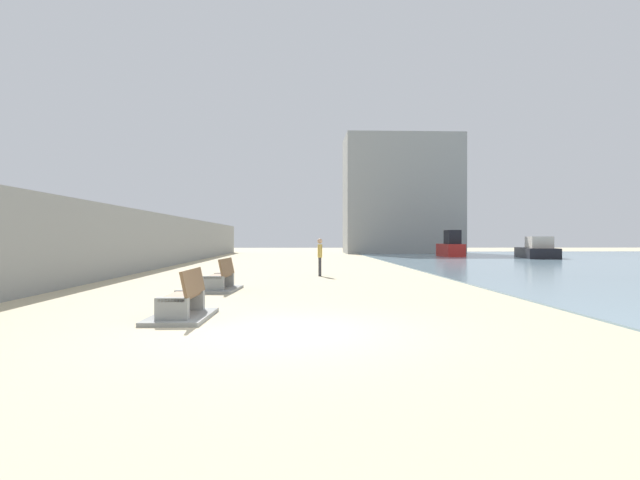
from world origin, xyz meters
TOP-DOWN VIEW (x-y plane):
  - ground_plane at (0.00, 18.00)m, footprint 120.00×120.00m
  - seawall at (-7.50, 18.00)m, footprint 0.80×64.00m
  - bench_near at (-2.06, 1.54)m, footprint 1.15×2.12m
  - bench_far at (-2.17, 7.07)m, footprint 1.26×2.18m
  - person_walking at (1.09, 13.00)m, footprint 0.21×0.53m
  - boat_nearest at (18.99, 31.89)m, footprint 3.68×6.96m
  - boat_far_left at (13.11, 35.31)m, footprint 1.52×4.04m
  - harbor_building at (10.98, 46.00)m, footprint 12.00×6.00m

SIDE VIEW (x-z plane):
  - ground_plane at x=0.00m, z-range 0.00..0.00m
  - bench_near at x=-2.06m, z-range -0.26..0.72m
  - bench_far at x=-2.17m, z-range -0.26..0.72m
  - boat_nearest at x=18.99m, z-range -0.19..1.49m
  - boat_far_left at x=13.11m, z-range -0.26..1.97m
  - person_walking at x=1.09m, z-range 0.12..1.70m
  - seawall at x=-7.50m, z-range 0.00..2.91m
  - harbor_building at x=10.98m, z-range 0.00..12.28m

